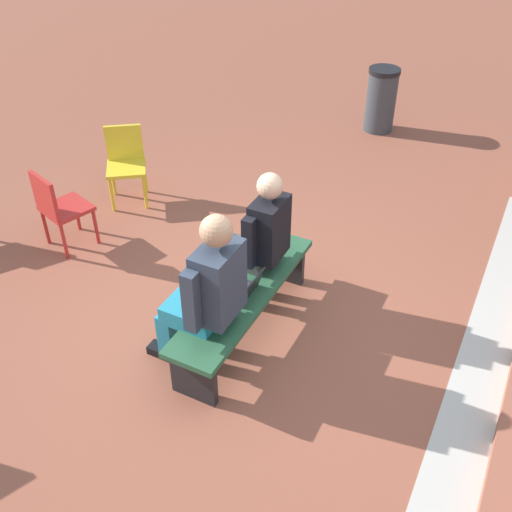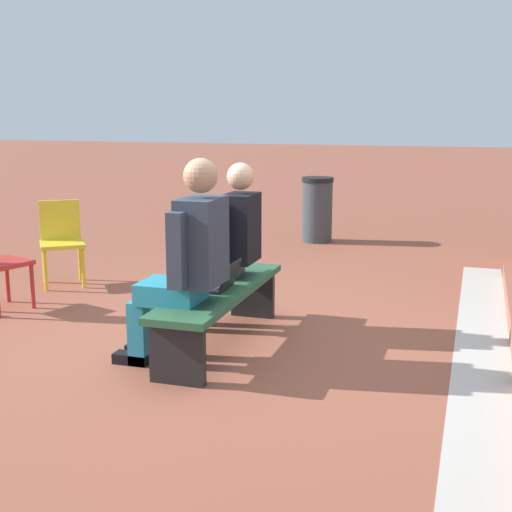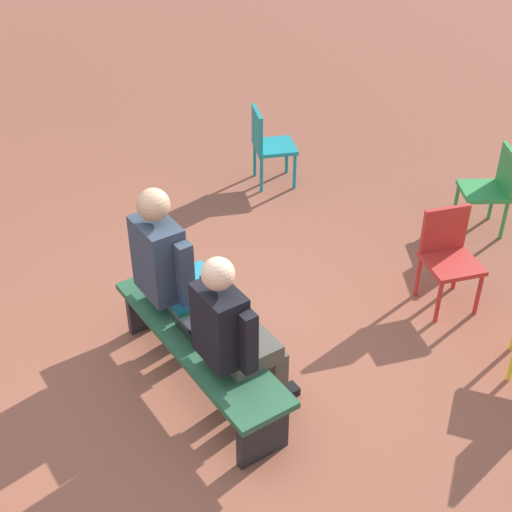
% 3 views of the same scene
% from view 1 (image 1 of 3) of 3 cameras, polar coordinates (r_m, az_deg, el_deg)
% --- Properties ---
extents(ground_plane, '(60.00, 60.00, 0.00)m').
position_cam_1_polar(ground_plane, '(5.12, -0.42, -7.49)').
color(ground_plane, brown).
extents(concrete_strip, '(6.70, 0.40, 0.01)m').
position_cam_1_polar(concrete_strip, '(4.84, 19.65, -13.74)').
color(concrete_strip, '#B7B2A8').
rests_on(concrete_strip, ground).
extents(bench, '(1.80, 0.44, 0.45)m').
position_cam_1_polar(bench, '(4.92, -1.12, -4.14)').
color(bench, '#285638').
rests_on(bench, ground).
extents(person_student, '(0.54, 0.69, 1.35)m').
position_cam_1_polar(person_student, '(4.98, 0.15, 1.75)').
color(person_student, '#4C473D').
rests_on(person_student, ground).
extents(person_adult, '(0.60, 0.75, 1.43)m').
position_cam_1_polar(person_adult, '(4.39, -4.81, -3.33)').
color(person_adult, teal).
rests_on(person_adult, ground).
extents(laptop, '(0.32, 0.29, 0.21)m').
position_cam_1_polar(laptop, '(4.79, -1.29, -3.21)').
color(laptop, black).
rests_on(laptop, bench).
extents(plastic_chair_far_right, '(0.53, 0.53, 0.84)m').
position_cam_1_polar(plastic_chair_far_right, '(6.16, -18.32, 4.55)').
color(plastic_chair_far_right, red).
rests_on(plastic_chair_far_right, ground).
extents(plastic_chair_by_pillar, '(0.59, 0.59, 0.84)m').
position_cam_1_polar(plastic_chair_by_pillar, '(6.84, -12.30, 8.93)').
color(plastic_chair_by_pillar, gold).
rests_on(plastic_chair_by_pillar, ground).
extents(litter_bin, '(0.42, 0.42, 0.86)m').
position_cam_1_polar(litter_bin, '(8.55, 11.83, 14.37)').
color(litter_bin, '#383D42').
rests_on(litter_bin, ground).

